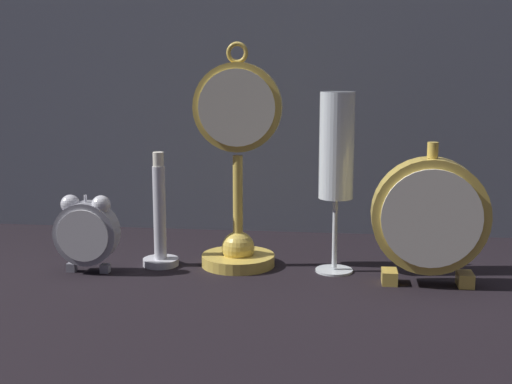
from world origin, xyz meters
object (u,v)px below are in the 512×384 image
pocket_watch_on_stand (238,178)px  brass_candlestick (160,227)px  champagne_flute (336,157)px  mantel_clock_silver (430,217)px  alarm_clock_twin_bell (87,230)px

pocket_watch_on_stand → brass_candlestick: pocket_watch_on_stand is taller
champagne_flute → brass_candlestick: (-0.25, 0.00, -0.10)m
mantel_clock_silver → champagne_flute: (-0.12, 0.05, 0.07)m
pocket_watch_on_stand → alarm_clock_twin_bell: pocket_watch_on_stand is taller
pocket_watch_on_stand → alarm_clock_twin_bell: 0.22m
pocket_watch_on_stand → champagne_flute: 0.14m
mantel_clock_silver → brass_candlestick: bearing=172.5°
pocket_watch_on_stand → brass_candlestick: size_ratio=1.92×
mantel_clock_silver → champagne_flute: size_ratio=0.76×
pocket_watch_on_stand → alarm_clock_twin_bell: size_ratio=2.89×
alarm_clock_twin_bell → mantel_clock_silver: bearing=-0.4°
pocket_watch_on_stand → champagne_flute: size_ratio=1.27×
brass_candlestick → pocket_watch_on_stand: bearing=6.2°
champagne_flute → brass_candlestick: bearing=179.7°
alarm_clock_twin_bell → brass_candlestick: bearing=26.4°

